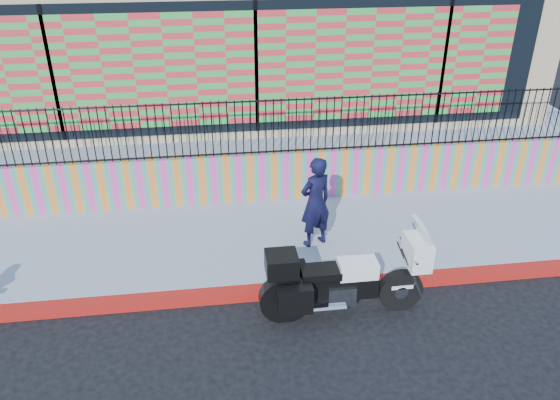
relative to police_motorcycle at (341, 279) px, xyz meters
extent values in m
plane|color=black|center=(-0.86, 0.63, -0.69)|extent=(90.00, 90.00, 0.00)
cube|color=#A70B14|center=(-0.86, 0.63, -0.61)|extent=(16.00, 0.30, 0.15)
cube|color=gray|center=(-0.86, 2.28, -0.61)|extent=(16.00, 3.00, 0.15)
cube|color=#F13FA1|center=(-0.86, 3.88, 0.01)|extent=(16.00, 0.20, 1.10)
cube|color=gray|center=(-0.86, 8.98, -0.06)|extent=(16.00, 10.00, 1.25)
cube|color=tan|center=(-0.86, 8.78, 2.56)|extent=(14.00, 8.00, 4.00)
cube|color=black|center=(-0.86, 4.76, 2.16)|extent=(12.60, 0.04, 2.80)
cube|color=red|center=(-0.86, 4.73, 2.16)|extent=(11.48, 0.02, 2.40)
cylinder|color=black|center=(1.00, 0.00, -0.32)|extent=(0.74, 0.16, 0.74)
cylinder|color=black|center=(-0.90, 0.00, -0.32)|extent=(0.74, 0.16, 0.74)
cube|color=black|center=(0.05, 0.00, -0.13)|extent=(1.06, 0.31, 0.38)
cube|color=silver|center=(0.00, 0.00, -0.24)|extent=(0.45, 0.38, 0.33)
cube|color=white|center=(0.25, 0.00, 0.18)|extent=(0.61, 0.36, 0.27)
cube|color=black|center=(-0.34, 0.00, 0.16)|extent=(0.61, 0.38, 0.13)
cube|color=white|center=(1.20, 0.00, 0.41)|extent=(0.33, 0.58, 0.47)
cube|color=silver|center=(1.25, 0.00, 0.76)|extent=(0.20, 0.51, 0.38)
cube|color=black|center=(-0.95, 0.00, 0.37)|extent=(0.49, 0.47, 0.33)
cube|color=black|center=(-0.79, -0.33, -0.07)|extent=(0.54, 0.20, 0.45)
cube|color=black|center=(-0.79, 0.33, -0.07)|extent=(0.54, 0.20, 0.45)
cube|color=white|center=(1.00, 0.00, -0.21)|extent=(0.36, 0.18, 0.07)
imported|color=black|center=(-0.06, 1.92, 0.36)|extent=(0.77, 0.66, 1.80)
camera|label=1|loc=(-1.89, -6.84, 5.14)|focal=35.00mm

